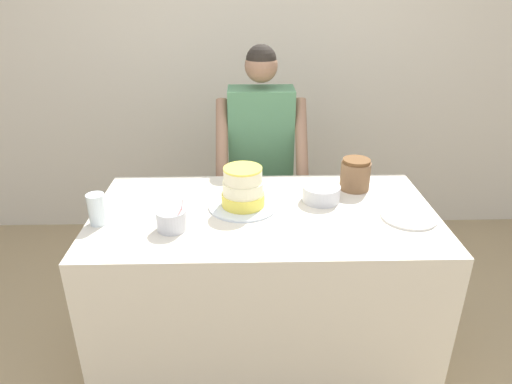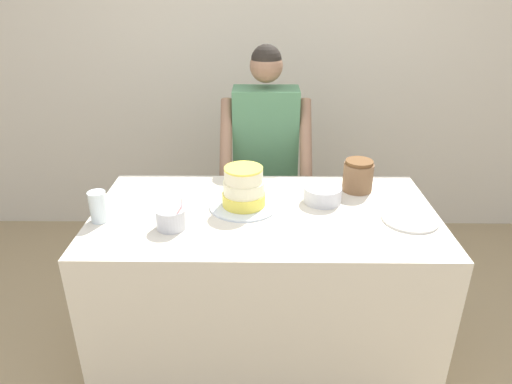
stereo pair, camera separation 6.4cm
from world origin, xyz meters
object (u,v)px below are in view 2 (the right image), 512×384
at_px(person_baker, 265,151).
at_px(ceramic_plate, 410,219).
at_px(frosting_bowl_white, 323,194).
at_px(stoneware_jar, 358,176).
at_px(cake, 244,190).
at_px(drinking_glass, 98,207).
at_px(frosting_bowl_pink, 171,217).

distance_m(person_baker, ceramic_plate, 1.07).
distance_m(frosting_bowl_white, stoneware_jar, 0.24).
height_order(cake, drinking_glass, cake).
height_order(frosting_bowl_pink, drinking_glass, frosting_bowl_pink).
xyz_separation_m(ceramic_plate, stoneware_jar, (-0.18, 0.32, 0.07)).
height_order(person_baker, frosting_bowl_pink, person_baker).
distance_m(cake, frosting_bowl_white, 0.38).
bearing_deg(cake, person_baker, 81.52).
relative_size(person_baker, ceramic_plate, 6.38).
bearing_deg(frosting_bowl_white, cake, -171.49).
relative_size(frosting_bowl_white, stoneware_jar, 1.13).
bearing_deg(person_baker, frosting_bowl_white, -68.09).
bearing_deg(ceramic_plate, stoneware_jar, 118.80).
xyz_separation_m(cake, frosting_bowl_white, (0.38, 0.06, -0.04)).
bearing_deg(stoneware_jar, frosting_bowl_white, -145.08).
distance_m(person_baker, stoneware_jar, 0.71).
bearing_deg(frosting_bowl_pink, ceramic_plate, 4.00).
xyz_separation_m(frosting_bowl_white, drinking_glass, (-1.01, -0.20, 0.03)).
xyz_separation_m(frosting_bowl_white, stoneware_jar, (0.19, 0.13, 0.04)).
relative_size(frosting_bowl_white, drinking_glass, 1.29).
height_order(cake, ceramic_plate, cake).
bearing_deg(cake, drinking_glass, -166.93).
bearing_deg(drinking_glass, frosting_bowl_pink, -9.93).
bearing_deg(frosting_bowl_pink, stoneware_jar, 24.38).
bearing_deg(ceramic_plate, drinking_glass, -179.35).
xyz_separation_m(person_baker, ceramic_plate, (0.64, -0.86, -0.01)).
xyz_separation_m(person_baker, drinking_glass, (-0.74, -0.87, 0.06)).
relative_size(drinking_glass, ceramic_plate, 0.57).
bearing_deg(stoneware_jar, drinking_glass, -164.31).
bearing_deg(frosting_bowl_white, drinking_glass, -168.61).
height_order(person_baker, ceramic_plate, person_baker).
xyz_separation_m(cake, drinking_glass, (-0.64, -0.15, -0.02)).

